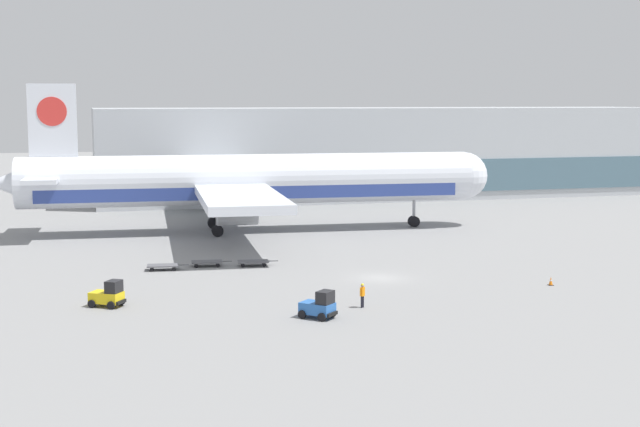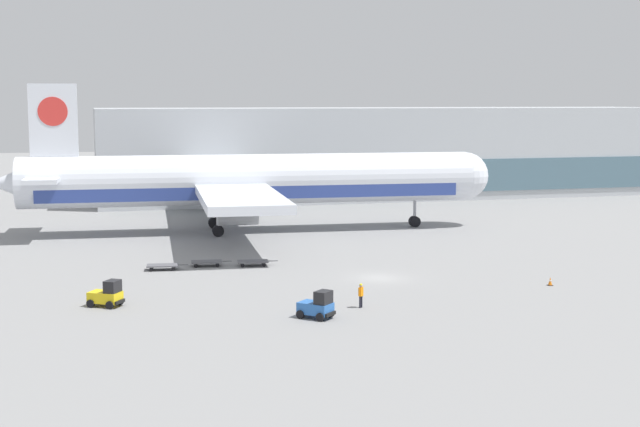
{
  "view_description": "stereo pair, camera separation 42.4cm",
  "coord_description": "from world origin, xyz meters",
  "px_view_note": "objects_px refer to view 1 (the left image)",
  "views": [
    {
      "loc": [
        -24.51,
        -71.25,
        15.21
      ],
      "look_at": [
        -1.67,
        13.47,
        4.0
      ],
      "focal_mm": 50.0,
      "sensor_mm": 36.0,
      "label": 1
    },
    {
      "loc": [
        -24.1,
        -71.36,
        15.21
      ],
      "look_at": [
        -1.67,
        13.47,
        4.0
      ],
      "focal_mm": 50.0,
      "sensor_mm": 36.0,
      "label": 2
    }
  ],
  "objects_px": {
    "baggage_tug_mid": "(108,295)",
    "baggage_dolly_third": "(253,262)",
    "baggage_tug_foreground": "(319,306)",
    "baggage_dolly_lead": "(163,266)",
    "baggage_dolly_second": "(207,262)",
    "ground_crew_near": "(362,293)",
    "airplane_main": "(244,182)",
    "traffic_cone_near": "(551,281)"
  },
  "relations": [
    {
      "from": "baggage_tug_mid",
      "to": "baggage_dolly_third",
      "type": "relative_size",
      "value": 0.75
    },
    {
      "from": "baggage_tug_foreground",
      "to": "baggage_dolly_lead",
      "type": "relative_size",
      "value": 0.73
    },
    {
      "from": "baggage_tug_mid",
      "to": "baggage_dolly_second",
      "type": "relative_size",
      "value": 0.75
    },
    {
      "from": "baggage_dolly_lead",
      "to": "baggage_dolly_third",
      "type": "bearing_deg",
      "value": 5.74
    },
    {
      "from": "baggage_tug_foreground",
      "to": "ground_crew_near",
      "type": "height_order",
      "value": "baggage_tug_foreground"
    },
    {
      "from": "airplane_main",
      "to": "baggage_tug_mid",
      "type": "height_order",
      "value": "airplane_main"
    },
    {
      "from": "baggage_tug_mid",
      "to": "baggage_dolly_third",
      "type": "xyz_separation_m",
      "value": [
        13.44,
        13.26,
        -0.49
      ]
    },
    {
      "from": "baggage_tug_foreground",
      "to": "traffic_cone_near",
      "type": "relative_size",
      "value": 3.8
    },
    {
      "from": "baggage_tug_mid",
      "to": "baggage_dolly_second",
      "type": "bearing_deg",
      "value": 89.34
    },
    {
      "from": "baggage_dolly_second",
      "to": "ground_crew_near",
      "type": "distance_m",
      "value": 21.31
    },
    {
      "from": "baggage_dolly_third",
      "to": "ground_crew_near",
      "type": "distance_m",
      "value": 19.04
    },
    {
      "from": "baggage_dolly_third",
      "to": "ground_crew_near",
      "type": "relative_size",
      "value": 2.07
    },
    {
      "from": "baggage_tug_foreground",
      "to": "baggage_dolly_lead",
      "type": "distance_m",
      "value": 22.7
    },
    {
      "from": "baggage_dolly_second",
      "to": "airplane_main",
      "type": "bearing_deg",
      "value": 77.33
    },
    {
      "from": "traffic_cone_near",
      "to": "baggage_tug_mid",
      "type": "bearing_deg",
      "value": 177.34
    },
    {
      "from": "baggage_dolly_second",
      "to": "traffic_cone_near",
      "type": "relative_size",
      "value": 5.22
    },
    {
      "from": "baggage_tug_foreground",
      "to": "baggage_dolly_second",
      "type": "bearing_deg",
      "value": 148.57
    },
    {
      "from": "baggage_tug_foreground",
      "to": "baggage_dolly_third",
      "type": "height_order",
      "value": "baggage_tug_foreground"
    },
    {
      "from": "airplane_main",
      "to": "traffic_cone_near",
      "type": "relative_size",
      "value": 80.52
    },
    {
      "from": "baggage_tug_foreground",
      "to": "baggage_tug_mid",
      "type": "bearing_deg",
      "value": -161.91
    },
    {
      "from": "baggage_dolly_lead",
      "to": "ground_crew_near",
      "type": "bearing_deg",
      "value": -48.73
    },
    {
      "from": "baggage_tug_foreground",
      "to": "ground_crew_near",
      "type": "bearing_deg",
      "value": 76.0
    },
    {
      "from": "baggage_dolly_lead",
      "to": "baggage_dolly_third",
      "type": "height_order",
      "value": "same"
    },
    {
      "from": "traffic_cone_near",
      "to": "baggage_dolly_second",
      "type": "bearing_deg",
      "value": 148.9
    },
    {
      "from": "baggage_tug_foreground",
      "to": "ground_crew_near",
      "type": "relative_size",
      "value": 1.5
    },
    {
      "from": "airplane_main",
      "to": "ground_crew_near",
      "type": "xyz_separation_m",
      "value": [
        1.58,
        -40.05,
        -4.76
      ]
    },
    {
      "from": "baggage_dolly_second",
      "to": "traffic_cone_near",
      "type": "distance_m",
      "value": 30.69
    },
    {
      "from": "baggage_tug_foreground",
      "to": "baggage_dolly_lead",
      "type": "bearing_deg",
      "value": 159.14
    },
    {
      "from": "baggage_tug_mid",
      "to": "baggage_dolly_second",
      "type": "xyz_separation_m",
      "value": [
        9.28,
        14.2,
        -0.49
      ]
    },
    {
      "from": "baggage_tug_foreground",
      "to": "baggage_tug_mid",
      "type": "xyz_separation_m",
      "value": [
        -14.18,
        7.45,
        0.0
      ]
    },
    {
      "from": "airplane_main",
      "to": "baggage_dolly_second",
      "type": "relative_size",
      "value": 15.43
    },
    {
      "from": "baggage_tug_foreground",
      "to": "traffic_cone_near",
      "type": "distance_m",
      "value": 22.16
    },
    {
      "from": "airplane_main",
      "to": "traffic_cone_near",
      "type": "distance_m",
      "value": 41.55
    },
    {
      "from": "airplane_main",
      "to": "baggage_dolly_lead",
      "type": "distance_m",
      "value": 24.86
    },
    {
      "from": "baggage_tug_foreground",
      "to": "baggage_tug_mid",
      "type": "height_order",
      "value": "same"
    },
    {
      "from": "airplane_main",
      "to": "baggage_dolly_second",
      "type": "bearing_deg",
      "value": -105.32
    },
    {
      "from": "baggage_dolly_lead",
      "to": "ground_crew_near",
      "type": "height_order",
      "value": "ground_crew_near"
    },
    {
      "from": "baggage_dolly_second",
      "to": "baggage_dolly_third",
      "type": "relative_size",
      "value": 1.0
    },
    {
      "from": "baggage_tug_foreground",
      "to": "traffic_cone_near",
      "type": "xyz_separation_m",
      "value": [
        21.38,
        5.8,
        -0.52
      ]
    },
    {
      "from": "baggage_dolly_lead",
      "to": "baggage_dolly_second",
      "type": "distance_m",
      "value": 4.16
    },
    {
      "from": "baggage_dolly_lead",
      "to": "ground_crew_near",
      "type": "xyz_separation_m",
      "value": [
        12.87,
        -18.58,
        0.69
      ]
    },
    {
      "from": "baggage_dolly_lead",
      "to": "traffic_cone_near",
      "type": "xyz_separation_m",
      "value": [
        30.36,
        -15.03,
        -0.04
      ]
    }
  ]
}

